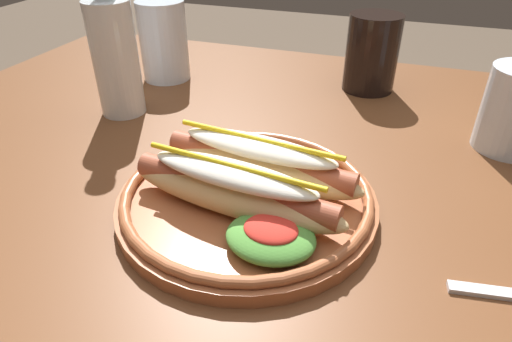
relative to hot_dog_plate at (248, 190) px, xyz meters
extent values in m
cube|color=brown|center=(0.01, 0.08, -0.04)|extent=(1.25, 0.97, 0.04)
cylinder|color=brown|center=(-0.52, 0.47, -0.41)|extent=(0.06, 0.06, 0.70)
cylinder|color=#9E5633|center=(0.00, 0.00, -0.02)|extent=(0.29, 0.29, 0.02)
torus|color=#9E5633|center=(0.00, 0.00, -0.01)|extent=(0.28, 0.28, 0.01)
ellipsoid|color=tan|center=(-0.01, -0.03, 0.01)|extent=(0.25, 0.07, 0.04)
cylinder|color=#9E4C33|center=(-0.01, -0.03, 0.02)|extent=(0.23, 0.05, 0.03)
ellipsoid|color=silver|center=(-0.01, -0.03, 0.04)|extent=(0.19, 0.06, 0.02)
cylinder|color=yellow|center=(-0.01, -0.03, 0.05)|extent=(0.19, 0.03, 0.01)
ellipsoid|color=tan|center=(0.00, 0.03, 0.01)|extent=(0.25, 0.07, 0.04)
cylinder|color=#9E4C33|center=(0.00, 0.03, 0.02)|extent=(0.23, 0.05, 0.03)
ellipsoid|color=silver|center=(0.00, 0.03, 0.04)|extent=(0.19, 0.06, 0.02)
cylinder|color=yellow|center=(0.00, 0.03, 0.05)|extent=(0.19, 0.03, 0.01)
ellipsoid|color=#4C8C38|center=(0.05, -0.07, 0.00)|extent=(0.09, 0.07, 0.02)
ellipsoid|color=red|center=(0.05, -0.07, 0.01)|extent=(0.05, 0.04, 0.01)
cube|color=silver|center=(0.25, -0.04, -0.02)|extent=(0.09, 0.03, 0.00)
cylinder|color=black|center=(0.08, 0.40, 0.04)|extent=(0.09, 0.09, 0.13)
cylinder|color=silver|center=(-0.28, 0.33, 0.04)|extent=(0.09, 0.09, 0.14)
cylinder|color=silver|center=(-0.28, 0.17, 0.06)|extent=(0.07, 0.07, 0.17)
camera|label=1|loc=(0.14, -0.36, 0.28)|focal=30.69mm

